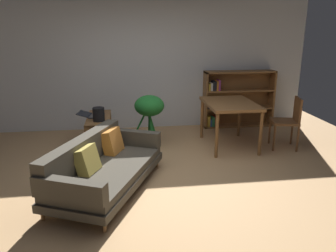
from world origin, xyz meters
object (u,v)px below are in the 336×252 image
(fabric_couch, at_px, (102,166))
(dining_chair_near, at_px, (289,119))
(media_console, at_px, (99,132))
(bookshelf, at_px, (234,99))
(open_laptop, at_px, (92,115))
(dining_table, at_px, (230,107))
(potted_floor_plant, at_px, (149,111))
(desk_speaker, at_px, (99,114))

(fabric_couch, bearing_deg, dining_chair_near, 19.96)
(media_console, relative_size, bookshelf, 0.71)
(media_console, relative_size, open_laptop, 2.16)
(media_console, xyz_separation_m, dining_table, (2.29, -0.26, 0.45))
(potted_floor_plant, distance_m, bookshelf, 2.22)
(open_laptop, height_order, dining_chair_near, dining_chair_near)
(media_console, height_order, potted_floor_plant, potted_floor_plant)
(potted_floor_plant, xyz_separation_m, dining_table, (1.41, -0.11, 0.05))
(media_console, relative_size, dining_table, 0.92)
(potted_floor_plant, relative_size, bookshelf, 0.63)
(desk_speaker, relative_size, bookshelf, 0.15)
(fabric_couch, bearing_deg, media_console, 94.69)
(fabric_couch, distance_m, desk_speaker, 1.42)
(fabric_couch, distance_m, dining_chair_near, 3.35)
(open_laptop, bearing_deg, media_console, -31.53)
(fabric_couch, bearing_deg, desk_speaker, 94.52)
(open_laptop, xyz_separation_m, potted_floor_plant, (0.99, -0.22, 0.09))
(open_laptop, height_order, bookshelf, bookshelf)
(dining_table, xyz_separation_m, dining_chair_near, (1.00, -0.23, -0.19))
(open_laptop, bearing_deg, fabric_couch, -81.83)
(media_console, distance_m, desk_speaker, 0.48)
(media_console, distance_m, bookshelf, 2.97)
(potted_floor_plant, bearing_deg, bookshelf, 30.66)
(fabric_couch, bearing_deg, potted_floor_plant, 63.37)
(desk_speaker, xyz_separation_m, bookshelf, (2.76, 1.24, -0.08))
(fabric_couch, relative_size, open_laptop, 4.31)
(media_console, bearing_deg, desk_speaker, -84.41)
(bookshelf, bearing_deg, potted_floor_plant, -149.34)
(open_laptop, height_order, potted_floor_plant, potted_floor_plant)
(dining_table, height_order, bookshelf, bookshelf)
(media_console, xyz_separation_m, bookshelf, (2.78, 0.98, 0.32))
(open_laptop, xyz_separation_m, desk_speaker, (0.14, -0.33, 0.09))
(media_console, bearing_deg, fabric_couch, -85.31)
(fabric_couch, distance_m, potted_floor_plant, 1.69)
(desk_speaker, xyz_separation_m, potted_floor_plant, (0.85, 0.11, -0.00))
(dining_table, bearing_deg, dining_chair_near, -13.10)
(fabric_couch, distance_m, dining_table, 2.58)
(fabric_couch, xyz_separation_m, dining_chair_near, (3.15, 1.14, 0.20))
(open_laptop, distance_m, bookshelf, 3.03)
(media_console, distance_m, dining_table, 2.34)
(dining_table, xyz_separation_m, bookshelf, (0.50, 1.24, -0.13))
(open_laptop, bearing_deg, dining_chair_near, -9.37)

